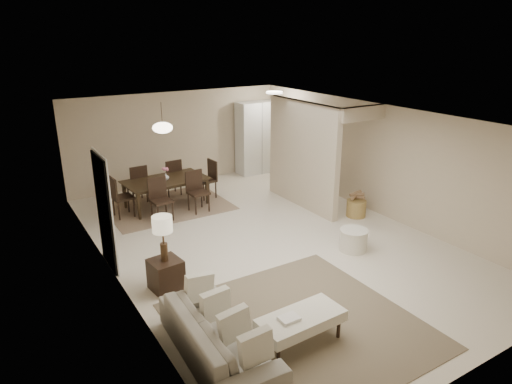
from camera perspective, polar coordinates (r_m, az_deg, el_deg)
floor at (r=9.27m, az=1.32°, el=-6.01°), size 9.00×9.00×0.00m
ceiling at (r=8.51m, az=1.45°, el=9.40°), size 9.00×9.00×0.00m
back_wall at (r=12.69m, az=-9.83°, el=6.67°), size 6.00×0.00×6.00m
left_wall at (r=7.69m, az=-17.73°, el=-2.32°), size 0.00×9.00×9.00m
right_wall at (r=10.68m, az=15.04°, el=3.92°), size 0.00×9.00×9.00m
partition at (r=10.79m, az=5.81°, el=4.64°), size 0.15×2.50×2.50m
doorway at (r=8.32m, az=-18.43°, el=-2.44°), size 0.04×0.90×2.04m
pantry_cabinet at (r=13.46m, az=0.14°, el=6.80°), size 1.20×0.55×2.10m
flush_light at (r=12.41m, az=2.31°, el=12.33°), size 0.44×0.44×0.05m
living_rug at (r=6.82m, az=5.37°, el=-16.28°), size 3.20×3.20×0.01m
sofa at (r=6.08m, az=-4.77°, el=-17.63°), size 2.20×0.94×0.63m
ottoman_bench at (r=6.33m, az=5.65°, el=-15.70°), size 1.21×0.59×0.43m
side_table at (r=7.64m, az=-11.19°, el=-10.10°), size 0.52×0.52×0.52m
table_lamp at (r=7.27m, az=-11.61°, el=-4.45°), size 0.32×0.32×0.76m
round_pouf at (r=8.97m, az=12.08°, el=-5.90°), size 0.54×0.54×0.42m
wicker_basket at (r=10.61m, az=12.41°, el=-2.01°), size 0.55×0.55×0.38m
dining_rug at (r=11.20m, az=-10.95°, el=-1.76°), size 2.80×2.10×0.01m
dining_table at (r=11.08m, az=-11.06°, el=-0.16°), size 1.99×1.20×0.68m
dining_chairs at (r=11.04m, az=-11.11°, el=0.53°), size 2.60×1.95×0.96m
vase at (r=10.95m, az=-11.20°, el=1.90°), size 0.17×0.17×0.16m
yellow_mat at (r=12.79m, az=4.38°, el=1.21°), size 1.03×0.69×0.01m
pendant_light at (r=10.67m, az=-11.61°, el=7.88°), size 0.46×0.46×0.71m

